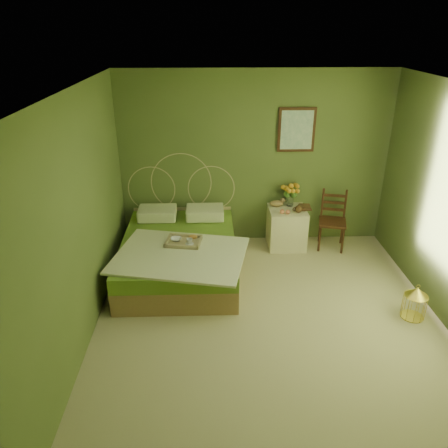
{
  "coord_description": "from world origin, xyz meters",
  "views": [
    {
      "loc": [
        -0.67,
        -4.02,
        3.17
      ],
      "look_at": [
        -0.5,
        1.0,
        0.84
      ],
      "focal_mm": 35.0,
      "sensor_mm": 36.0,
      "label": 1
    }
  ],
  "objects_px": {
    "nightstand": "(287,224)",
    "bed": "(180,250)",
    "birdcage": "(415,303)",
    "chair": "(332,216)"
  },
  "relations": [
    {
      "from": "nightstand",
      "to": "birdcage",
      "type": "height_order",
      "value": "nightstand"
    },
    {
      "from": "nightstand",
      "to": "chair",
      "type": "distance_m",
      "value": 0.68
    },
    {
      "from": "nightstand",
      "to": "bed",
      "type": "bearing_deg",
      "value": -156.39
    },
    {
      "from": "nightstand",
      "to": "chair",
      "type": "bearing_deg",
      "value": -1.55
    },
    {
      "from": "bed",
      "to": "nightstand",
      "type": "relative_size",
      "value": 2.19
    },
    {
      "from": "nightstand",
      "to": "chair",
      "type": "height_order",
      "value": "nightstand"
    },
    {
      "from": "nightstand",
      "to": "birdcage",
      "type": "distance_m",
      "value": 2.23
    },
    {
      "from": "bed",
      "to": "birdcage",
      "type": "relative_size",
      "value": 5.68
    },
    {
      "from": "bed",
      "to": "chair",
      "type": "height_order",
      "value": "bed"
    },
    {
      "from": "bed",
      "to": "chair",
      "type": "relative_size",
      "value": 2.56
    }
  ]
}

